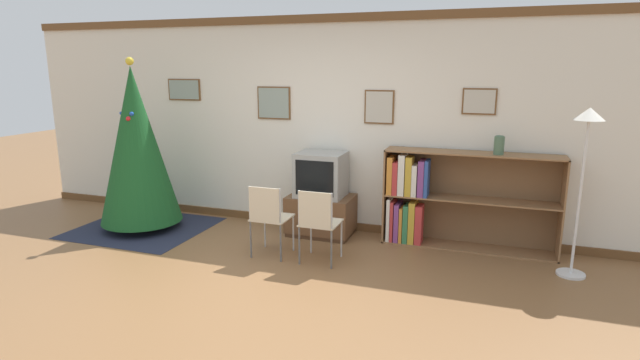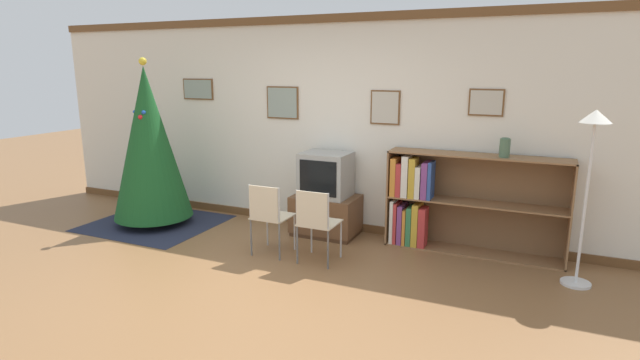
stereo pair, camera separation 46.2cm
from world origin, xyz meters
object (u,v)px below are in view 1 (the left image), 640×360
Objects in this scene: tv_console at (321,215)px; vase at (499,145)px; christmas_tree at (137,146)px; bookshelf at (436,200)px; standing_lamp at (586,149)px; folding_chair_right at (318,221)px; folding_chair_left at (269,216)px; television at (321,174)px.

tv_console is 2.27m from vase.
christmas_tree is 3.79m from bookshelf.
standing_lamp is at bearing 2.04° from christmas_tree.
folding_chair_right is at bearing -72.64° from tv_console.
vase is at bearing 22.86° from folding_chair_left.
bookshelf is at bearing 161.77° from standing_lamp.
standing_lamp reaches higher than bookshelf.
folding_chair_left is 3.93× the size of vase.
vase is (2.05, 0.06, 0.46)m from television.
bookshelf reaches higher than tv_console.
folding_chair_left is 1.00× the size of folding_chair_right.
television is 0.71× the size of folding_chair_left.
bookshelf is at bearing 31.26° from folding_chair_left.
folding_chair_left is 0.48× the size of standing_lamp.
tv_console is 0.98× the size of folding_chair_right.
folding_chair_left is at bearing -10.56° from christmas_tree.
christmas_tree is 2.68m from folding_chair_right.
bookshelf is (1.40, 0.10, -0.22)m from television.
vase is at bearing 8.02° from christmas_tree.
christmas_tree is 1.11× the size of bookshelf.
bookshelf is at bearing 176.38° from vase.
television is 1.42m from bookshelf.
folding_chair_right is at bearing -167.66° from standing_lamp.
television is (0.00, -0.00, 0.52)m from tv_console.
tv_console is 0.47× the size of standing_lamp.
folding_chair_right is 3.93× the size of vase.
folding_chair_right is (0.29, -0.92, 0.22)m from tv_console.
tv_console is at bearing -178.28° from vase.
christmas_tree reaches higher than folding_chair_left.
vase is (2.33, 0.98, 0.77)m from folding_chair_left.
standing_lamp is (1.43, -0.47, 0.75)m from bookshelf.
folding_chair_right is at bearing -150.75° from vase.
television is 0.30× the size of bookshelf.
folding_chair_left reaches higher than tv_console.
folding_chair_left is 0.58m from folding_chair_right.
tv_console is 0.98× the size of folding_chair_left.
tv_console is 0.99m from folding_chair_right.
folding_chair_left is at bearing -157.14° from vase.
tv_console is at bearing 172.59° from standing_lamp.
folding_chair_left is (2.00, -0.37, -0.62)m from christmas_tree.
standing_lamp is (2.54, 0.56, 0.83)m from folding_chair_right.
television is at bearing 172.64° from standing_lamp.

